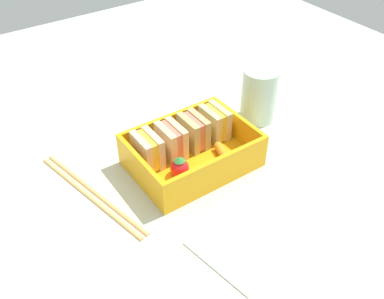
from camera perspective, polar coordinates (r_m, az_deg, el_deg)
name	(u,v)px	position (r cm, az deg, el deg)	size (l,w,h in cm)	color
ground_plane	(192,169)	(62.13, 0.00, -2.64)	(120.00, 120.00, 2.00)	beige
bento_tray	(192,161)	(61.06, 0.00, -1.52)	(16.98, 12.32, 1.20)	orange
bento_rim	(192,147)	(59.40, 0.00, 0.36)	(16.98, 12.32, 3.98)	orange
sandwich_left	(148,151)	(58.47, -5.92, -0.13)	(2.81, 4.73, 4.75)	#D8B88C
sandwich_center_left	(171,141)	(59.91, -2.78, 1.18)	(2.81, 4.73, 4.75)	#E5BD83
sandwich_center	(194,131)	(61.54, 0.20, 2.42)	(2.81, 4.73, 4.75)	tan
sandwich_center_right	(215,123)	(63.36, 3.03, 3.59)	(2.81, 4.73, 4.75)	#E1C67F
strawberry_far_left	(180,167)	(57.07, -1.66, -2.38)	(2.53, 2.53, 3.13)	red
carrot_stick_far_left	(223,154)	(60.40, 4.21, -0.65)	(1.28, 1.28, 4.33)	orange
chopstick_pair	(92,193)	(58.27, -13.24, -5.65)	(6.15, 21.00, 0.70)	tan
drinking_glass	(259,95)	(68.88, 8.93, 7.20)	(5.64, 5.64, 8.81)	silver
folded_napkin	(257,231)	(53.18, 8.67, -10.69)	(15.29, 10.03, 0.40)	silver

